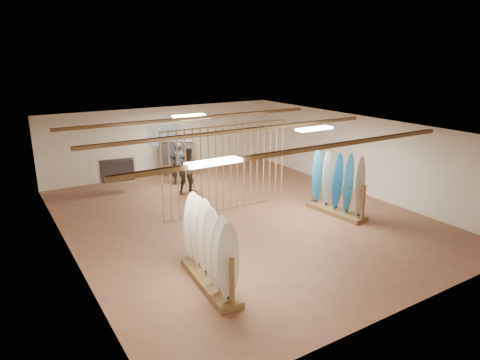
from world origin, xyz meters
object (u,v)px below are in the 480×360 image
clothing_rack_a (117,170)px  shopper_a (178,160)px  rack_right (337,193)px  shopper_b (189,167)px  rack_left (209,257)px  clothing_rack_b (178,153)px

clothing_rack_a → shopper_a: 2.34m
rack_right → shopper_b: rack_right is taller
rack_left → rack_right: bearing=23.0°
rack_left → rack_right: 5.70m
shopper_a → clothing_rack_b: bearing=-94.7°
rack_left → shopper_a: rack_left is taller
rack_left → shopper_a: bearing=76.5°
clothing_rack_b → shopper_a: (-0.45, -0.96, -0.05)m
shopper_b → rack_left: bearing=-106.5°
clothing_rack_a → clothing_rack_b: 2.93m
shopper_a → rack_left: bearing=91.7°
rack_right → clothing_rack_a: size_ratio=1.60×
rack_right → shopper_a: size_ratio=1.13×
rack_right → shopper_b: (-3.03, 4.34, 0.32)m
shopper_a → rack_right: bearing=138.1°
rack_right → clothing_rack_b: size_ratio=1.40×
rack_left → shopper_a: size_ratio=1.28×
clothing_rack_a → shopper_b: bearing=-22.8°
rack_left → shopper_b: size_ratio=1.22×
clothing_rack_b → rack_right: bearing=-44.4°
rack_right → shopper_a: rack_right is taller
rack_left → shopper_b: 6.53m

